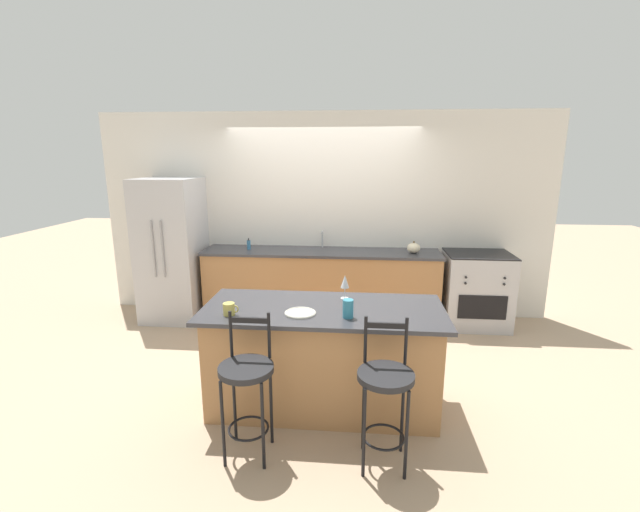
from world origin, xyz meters
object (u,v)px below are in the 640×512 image
at_px(oven_range, 476,290).
at_px(wine_glass, 345,282).
at_px(coffee_mug, 229,309).
at_px(bar_stool_far, 385,390).
at_px(bar_stool_near, 247,382).
at_px(tumbler_cup, 348,309).
at_px(soap_bottle, 249,245).
at_px(pumpkin_decoration, 414,248).
at_px(refrigerator, 173,250).
at_px(dinner_plate, 300,313).

height_order(oven_range, wine_glass, wine_glass).
bearing_deg(coffee_mug, oven_range, 41.49).
height_order(oven_range, bar_stool_far, bar_stool_far).
xyz_separation_m(bar_stool_near, tumbler_cup, (0.70, 0.47, 0.40)).
xyz_separation_m(tumbler_cup, soap_bottle, (-1.36, 2.23, 0.02)).
height_order(oven_range, coffee_mug, coffee_mug).
bearing_deg(pumpkin_decoration, bar_stool_near, -118.74).
relative_size(tumbler_cup, pumpkin_decoration, 0.89).
relative_size(wine_glass, tumbler_cup, 1.47).
height_order(refrigerator, dinner_plate, refrigerator).
bearing_deg(refrigerator, oven_range, 0.85).
bearing_deg(oven_range, dinner_plate, -132.30).
height_order(tumbler_cup, pumpkin_decoration, pumpkin_decoration).
distance_m(bar_stool_far, dinner_plate, 0.91).
relative_size(bar_stool_far, coffee_mug, 8.41).
bearing_deg(tumbler_cup, pumpkin_decoration, 70.76).
relative_size(bar_stool_near, coffee_mug, 8.41).
bearing_deg(oven_range, coffee_mug, -138.51).
bearing_deg(wine_glass, pumpkin_decoration, 65.14).
bearing_deg(bar_stool_near, coffee_mug, 118.76).
xyz_separation_m(bar_stool_far, coffee_mug, (-1.22, 0.45, 0.38)).
bearing_deg(wine_glass, bar_stool_far, -71.44).
relative_size(bar_stool_near, bar_stool_far, 1.00).
bearing_deg(coffee_mug, bar_stool_far, -20.49).
bearing_deg(pumpkin_decoration, refrigerator, -178.91).
height_order(bar_stool_near, dinner_plate, bar_stool_near).
distance_m(bar_stool_near, wine_glass, 1.24).
bearing_deg(soap_bottle, coffee_mug, -79.47).
bearing_deg(refrigerator, bar_stool_near, -57.46).
bearing_deg(refrigerator, soap_bottle, 4.78).
bearing_deg(soap_bottle, oven_range, -0.50).
relative_size(oven_range, coffee_mug, 7.58).
distance_m(wine_glass, soap_bottle, 2.21).
bearing_deg(bar_stool_near, pumpkin_decoration, 61.26).
xyz_separation_m(wine_glass, coffee_mug, (-0.90, -0.48, -0.10)).
relative_size(coffee_mug, pumpkin_decoration, 0.76).
relative_size(tumbler_cup, soap_bottle, 1.00).
height_order(wine_glass, soap_bottle, wine_glass).
bearing_deg(pumpkin_decoration, wine_glass, -114.86).
relative_size(oven_range, bar_stool_far, 0.90).
distance_m(coffee_mug, tumbler_cup, 0.94).
distance_m(bar_stool_near, dinner_plate, 0.70).
relative_size(oven_range, dinner_plate, 3.79).
bearing_deg(oven_range, soap_bottle, 179.50).
xyz_separation_m(wine_glass, pumpkin_decoration, (0.81, 1.75, -0.06)).
bearing_deg(soap_bottle, dinner_plate, -65.84).
bearing_deg(pumpkin_decoration, bar_stool_far, -100.45).
xyz_separation_m(refrigerator, wine_glass, (2.33, -1.69, 0.13)).
relative_size(bar_stool_far, soap_bottle, 7.19).
distance_m(refrigerator, tumbler_cup, 3.20).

